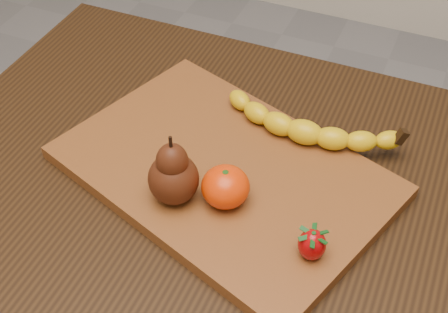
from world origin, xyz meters
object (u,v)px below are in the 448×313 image
at_px(table, 250,239).
at_px(cutting_board, 224,172).
at_px(pear, 173,169).
at_px(mandarin, 225,187).

distance_m(table, cutting_board, 0.12).
relative_size(cutting_board, pear, 4.25).
relative_size(cutting_board, mandarin, 7.00).
bearing_deg(cutting_board, mandarin, -46.23).
bearing_deg(table, cutting_board, 161.23).
xyz_separation_m(table, mandarin, (-0.02, -0.04, 0.15)).
bearing_deg(cutting_board, pear, -97.27).
height_order(pear, mandarin, pear).
xyz_separation_m(table, pear, (-0.09, -0.06, 0.17)).
bearing_deg(table, mandarin, -118.71).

